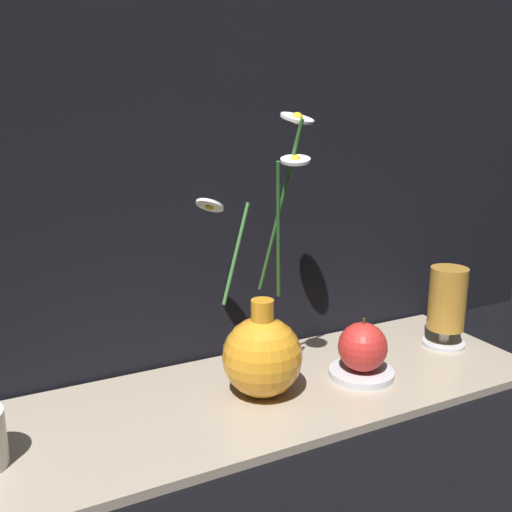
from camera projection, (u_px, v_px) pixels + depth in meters
The scene contains 6 objects.
ground_plane at pixel (254, 401), 0.79m from camera, with size 6.00×6.00×0.00m, color black.
shelf at pixel (254, 397), 0.79m from camera, with size 0.86×0.27×0.01m.
vase_with_flowers at pixel (262, 350), 0.78m from camera, with size 0.17×0.14×0.38m.
tea_glass at pixel (447, 302), 0.94m from camera, with size 0.07×0.07×0.13m.
saucer_plate at pixel (361, 373), 0.84m from camera, with size 0.10×0.10×0.01m.
orange_fruit at pixel (363, 347), 0.83m from camera, with size 0.07×0.07×0.08m.
Camera 1 is at (-0.32, -0.64, 0.39)m, focal length 40.00 mm.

